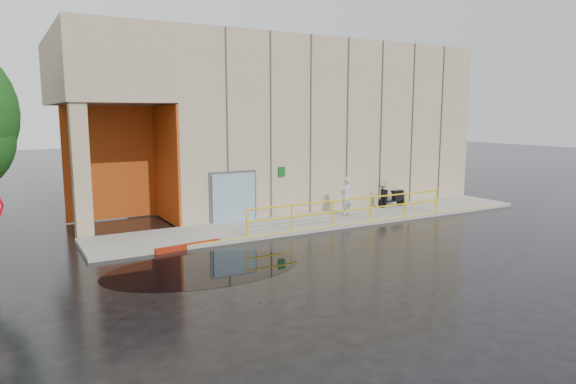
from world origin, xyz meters
The scene contains 8 objects.
ground centered at (0.00, 0.00, 0.00)m, with size 120.00×120.00×0.00m, color black.
sidewalk centered at (4.00, 4.50, 0.07)m, with size 20.00×3.00×0.15m, color gray.
building centered at (5.10, 10.98, 4.21)m, with size 20.00×10.17×8.00m.
guardrail centered at (4.25, 3.15, 0.68)m, with size 9.56×0.06×1.03m.
person centered at (5.02, 4.64, 1.00)m, with size 0.62×0.41×1.70m, color #AAABAF.
scooter centered at (8.20, 5.25, 0.87)m, with size 1.62×0.55×1.25m.
red_curb centered at (-2.73, 3.10, 0.09)m, with size 2.40×0.18×0.18m, color maroon.
puddle centered at (-3.08, 0.68, 0.00)m, with size 5.97×3.67×0.01m, color black.
Camera 1 is at (-8.19, -13.46, 4.61)m, focal length 32.00 mm.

